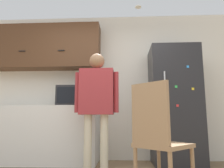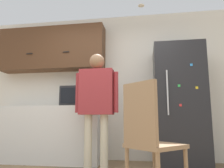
# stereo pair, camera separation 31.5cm
# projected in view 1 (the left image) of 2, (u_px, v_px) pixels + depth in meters

# --- Properties ---
(back_wall) EXTENTS (6.00, 0.06, 2.70)m
(back_wall) POSITION_uv_depth(u_px,v_px,m) (109.00, 85.00, 4.11)
(back_wall) COLOR silver
(back_wall) RESTS_ON ground_plane
(counter) EXTENTS (2.03, 0.65, 0.94)m
(counter) POSITION_uv_depth(u_px,v_px,m) (38.00, 134.00, 3.68)
(counter) COLOR silver
(counter) RESTS_ON ground_plane
(upper_cabinets) EXTENTS (2.03, 0.36, 0.82)m
(upper_cabinets) POSITION_uv_depth(u_px,v_px,m) (46.00, 47.00, 4.08)
(upper_cabinets) COLOR #51331E
(microwave) EXTENTS (0.50, 0.42, 0.33)m
(microwave) POSITION_uv_depth(u_px,v_px,m) (73.00, 96.00, 3.69)
(microwave) COLOR #232326
(microwave) RESTS_ON counter
(person) EXTENTS (0.63, 0.23, 1.66)m
(person) POSITION_uv_depth(u_px,v_px,m) (97.00, 98.00, 3.10)
(person) COLOR beige
(person) RESTS_ON ground_plane
(refrigerator) EXTENTS (0.78, 0.69, 1.92)m
(refrigerator) POSITION_uv_depth(u_px,v_px,m) (175.00, 104.00, 3.62)
(refrigerator) COLOR #232326
(refrigerator) RESTS_ON ground_plane
(chair) EXTENTS (0.65, 0.65, 1.07)m
(chair) POSITION_uv_depth(u_px,v_px,m) (157.00, 134.00, 2.15)
(chair) COLOR #997551
(chair) RESTS_ON ground_plane
(ceiling_light) EXTENTS (0.11, 0.11, 0.01)m
(ceiling_light) POSITION_uv_depth(u_px,v_px,m) (138.00, 7.00, 3.86)
(ceiling_light) COLOR white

